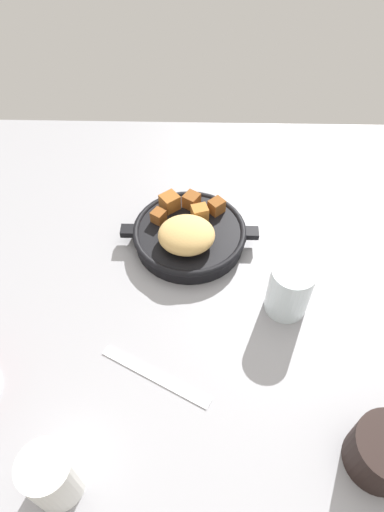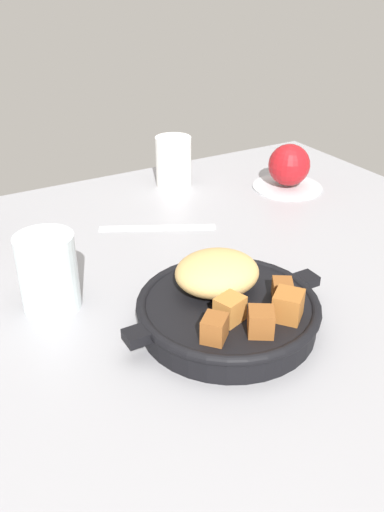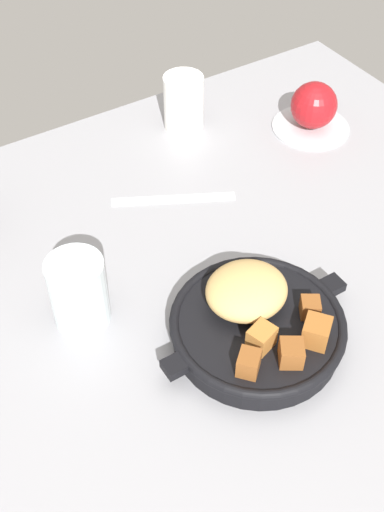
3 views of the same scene
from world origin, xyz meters
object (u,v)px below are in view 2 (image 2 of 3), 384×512
object	(u,v)px
butter_knife	(157,227)
white_creamer_pitcher	(173,162)
cast_iron_skillet	(227,304)
water_glass_tall	(48,272)
red_apple	(289,165)

from	to	relation	value
butter_knife	white_creamer_pitcher	distance (cm)	18.82
cast_iron_skillet	water_glass_tall	bearing A→B (deg)	140.27
butter_knife	white_creamer_pitcher	world-z (taller)	white_creamer_pitcher
cast_iron_skillet	red_apple	distance (cm)	43.88
red_apple	white_creamer_pitcher	size ratio (longest dim) A/B	0.83
white_creamer_pitcher	water_glass_tall	bearing A→B (deg)	-138.51
red_apple	water_glass_tall	distance (cm)	51.12
white_creamer_pitcher	water_glass_tall	xyz separation A→B (cm)	(-31.17, -27.57, 0.18)
cast_iron_skillet	red_apple	bearing A→B (deg)	42.43
red_apple	cast_iron_skillet	bearing A→B (deg)	-137.57
red_apple	butter_knife	bearing A→B (deg)	-173.05
cast_iron_skillet	white_creamer_pitcher	world-z (taller)	white_creamer_pitcher
white_creamer_pitcher	butter_knife	bearing A→B (deg)	-126.08
red_apple	white_creamer_pitcher	world-z (taller)	white_creamer_pitcher
butter_knife	white_creamer_pitcher	size ratio (longest dim) A/B	2.00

